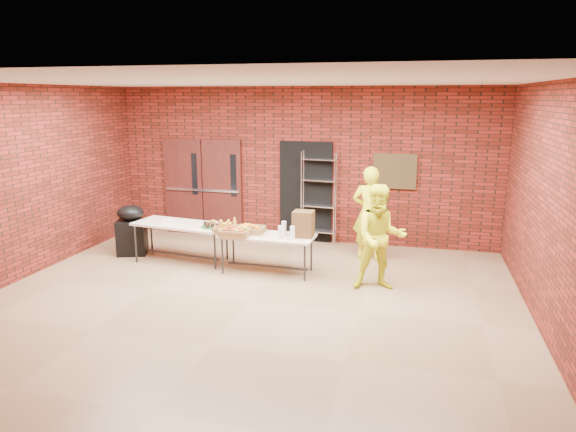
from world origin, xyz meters
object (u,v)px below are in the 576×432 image
object	(u,v)px
coffee_dispenser	(303,224)
volunteer_man	(380,238)
table_right	(267,238)
covered_grill	(132,230)
volunteer_woman	(369,213)
table_left	(181,227)
wire_rack	(319,198)

from	to	relation	value
coffee_dispenser	volunteer_man	bearing A→B (deg)	-15.43
table_right	volunteer_man	distance (m)	1.97
coffee_dispenser	covered_grill	bearing A→B (deg)	175.01
covered_grill	volunteer_woman	distance (m)	4.56
volunteer_woman	volunteer_man	world-z (taller)	volunteer_woman
table_right	table_left	bearing A→B (deg)	174.42
table_left	volunteer_man	world-z (taller)	volunteer_man
wire_rack	table_left	world-z (taller)	wire_rack
volunteer_woman	volunteer_man	size ratio (longest dim) A/B	1.05
wire_rack	volunteer_man	world-z (taller)	wire_rack
wire_rack	table_right	distance (m)	2.10
wire_rack	volunteer_woman	distance (m)	1.39
volunteer_woman	volunteer_man	bearing A→B (deg)	107.24
table_left	volunteer_man	size ratio (longest dim) A/B	1.09
coffee_dispenser	volunteer_woman	xyz separation A→B (m)	(1.00, 1.12, -0.01)
wire_rack	volunteer_man	bearing A→B (deg)	-52.38
wire_rack	coffee_dispenser	world-z (taller)	wire_rack
coffee_dispenser	covered_grill	distance (m)	3.50
covered_grill	table_right	bearing A→B (deg)	-26.62
table_left	volunteer_man	bearing A→B (deg)	-0.06
wire_rack	table_left	xyz separation A→B (m)	(-2.23, -1.79, -0.30)
covered_grill	volunteer_woman	xyz separation A→B (m)	(4.47, 0.82, 0.40)
coffee_dispenser	covered_grill	world-z (taller)	coffee_dispenser
covered_grill	coffee_dispenser	bearing A→B (deg)	-24.23
wire_rack	coffee_dispenser	size ratio (longest dim) A/B	4.33
wire_rack	table_left	bearing A→B (deg)	-135.43
table_right	volunteer_woman	size ratio (longest dim) A/B	0.93
table_right	coffee_dispenser	size ratio (longest dim) A/B	3.72
volunteer_man	table_right	bearing A→B (deg)	159.49
coffee_dispenser	volunteer_man	size ratio (longest dim) A/B	0.26
table_right	covered_grill	size ratio (longest dim) A/B	1.70
table_right	wire_rack	bearing A→B (deg)	77.48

